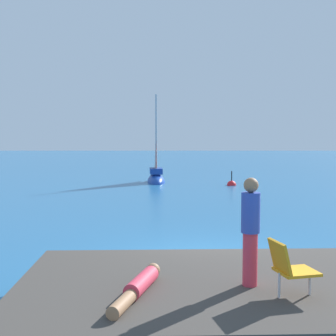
% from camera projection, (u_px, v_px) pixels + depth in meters
% --- Properties ---
extents(ground_plane, '(160.00, 160.00, 0.00)m').
position_uv_depth(ground_plane, '(208.00, 257.00, 10.72)').
color(ground_plane, '#236093').
extents(shore_ledge, '(7.04, 4.01, 0.68)m').
position_uv_depth(shore_ledge, '(241.00, 301.00, 6.91)').
color(shore_ledge, '#423D38').
rests_on(shore_ledge, ground).
extents(boulder_seaward, '(1.27, 1.32, 0.83)m').
position_uv_depth(boulder_seaward, '(306.00, 279.00, 9.04)').
color(boulder_seaward, '#3A3838').
rests_on(boulder_seaward, ground).
extents(boulder_inland, '(1.18, 1.38, 0.72)m').
position_uv_depth(boulder_inland, '(167.00, 286.00, 8.61)').
color(boulder_inland, '#41353B').
rests_on(boulder_inland, ground).
extents(sailboat_near, '(1.33, 3.31, 6.05)m').
position_uv_depth(sailboat_near, '(156.00, 177.00, 28.09)').
color(sailboat_near, '#193D99').
rests_on(sailboat_near, ground).
extents(person_sunbather, '(0.64, 1.72, 0.25)m').
position_uv_depth(person_sunbather, '(139.00, 286.00, 6.27)').
color(person_sunbather, '#DB384C').
rests_on(person_sunbather, shore_ledge).
extents(person_standing, '(0.28, 0.28, 1.62)m').
position_uv_depth(person_standing, '(250.00, 228.00, 6.58)').
color(person_standing, '#DB384C').
rests_on(person_standing, shore_ledge).
extents(beach_chair, '(0.69, 0.61, 0.80)m').
position_uv_depth(beach_chair, '(289.00, 266.00, 6.13)').
color(beach_chair, orange).
rests_on(beach_chair, shore_ledge).
extents(marker_buoy, '(0.56, 0.56, 1.13)m').
position_uv_depth(marker_buoy, '(231.00, 185.00, 26.35)').
color(marker_buoy, red).
rests_on(marker_buoy, ground).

